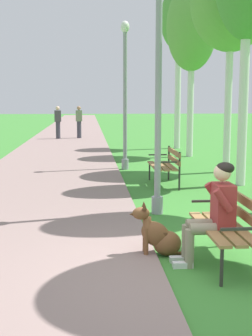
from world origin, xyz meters
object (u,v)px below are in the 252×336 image
at_px(dog_brown, 159,236).
at_px(lamp_post_mid, 125,94).
at_px(lamp_post_near, 158,79).
at_px(pedestrian_distant, 79,122).
at_px(park_bench_mid, 166,163).
at_px(park_bench_near, 230,223).
at_px(birch_tree_sixth, 179,21).
at_px(birch_tree_fifth, 192,28).
at_px(person_seated_on_near_bench, 214,209).
at_px(birch_tree_fourth, 231,4).
at_px(pedestrian_further_distant, 58,123).

distance_m(dog_brown, lamp_post_mid, 7.73).
relative_size(lamp_post_near, pedestrian_distant, 2.72).
bearing_deg(dog_brown, park_bench_mid, 79.56).
distance_m(park_bench_near, birch_tree_sixth, 14.36).
distance_m(lamp_post_near, birch_tree_fifth, 8.73).
height_order(park_bench_near, park_bench_mid, same).
xyz_separation_m(person_seated_on_near_bench, birch_tree_fourth, (2.29, 7.15, 3.78)).
bearing_deg(birch_tree_fifth, pedestrian_distant, 117.11).
xyz_separation_m(park_bench_near, pedestrian_distant, (-2.15, 18.54, 0.33)).
height_order(park_bench_mid, birch_tree_fourth, birch_tree_fourth).
relative_size(lamp_post_near, pedestrian_further_distant, 2.72).
relative_size(lamp_post_mid, birch_tree_fifth, 0.70).
relative_size(birch_tree_fourth, birch_tree_sixth, 0.90).
distance_m(birch_tree_sixth, pedestrian_further_distant, 8.11).
relative_size(person_seated_on_near_bench, dog_brown, 1.51).
xyz_separation_m(park_bench_near, person_seated_on_near_bench, (-0.21, -0.00, 0.17)).
xyz_separation_m(person_seated_on_near_bench, pedestrian_distant, (-1.94, 18.54, 0.16)).
height_order(birch_tree_fifth, pedestrian_distant, birch_tree_fifth).
height_order(dog_brown, lamp_post_mid, lamp_post_mid).
bearing_deg(person_seated_on_near_bench, lamp_post_mid, 93.27).
height_order(person_seated_on_near_bench, dog_brown, person_seated_on_near_bench).
relative_size(birch_tree_fourth, birch_tree_fifth, 0.97).
bearing_deg(lamp_post_mid, park_bench_mid, -73.25).
height_order(park_bench_mid, person_seated_on_near_bench, person_seated_on_near_bench).
bearing_deg(pedestrian_further_distant, lamp_post_mid, -76.25).
height_order(park_bench_mid, lamp_post_near, lamp_post_near).
xyz_separation_m(lamp_post_near, birch_tree_fourth, (2.59, 4.56, 2.14)).
xyz_separation_m(person_seated_on_near_bench, pedestrian_further_distant, (-2.98, 18.22, 0.16)).
height_order(park_bench_near, lamp_post_near, lamp_post_near).
distance_m(dog_brown, lamp_post_near, 3.05).
bearing_deg(park_bench_mid, park_bench_near, -91.12).
xyz_separation_m(birch_tree_fourth, pedestrian_distant, (-4.23, 11.39, -3.62)).
bearing_deg(pedestrian_further_distant, birch_tree_fifth, -56.06).
xyz_separation_m(dog_brown, birch_tree_sixth, (2.73, 13.14, 4.76)).
distance_m(dog_brown, pedestrian_distant, 18.24).
relative_size(lamp_post_near, birch_tree_fourth, 0.78).
bearing_deg(birch_tree_fourth, birch_tree_fifth, 93.88).
bearing_deg(dog_brown, birch_tree_fifth, 75.69).
bearing_deg(birch_tree_fifth, birch_tree_sixth, 88.36).
relative_size(birch_tree_sixth, pedestrian_further_distant, 3.87).
bearing_deg(pedestrian_further_distant, pedestrian_distant, 17.10).
relative_size(park_bench_mid, pedestrian_further_distant, 0.91).
height_order(park_bench_mid, dog_brown, park_bench_mid).
relative_size(park_bench_mid, dog_brown, 1.81).
xyz_separation_m(birch_tree_fourth, birch_tree_sixth, (-0.17, 6.35, 0.56)).
relative_size(park_bench_near, pedestrian_distant, 0.91).
height_order(birch_tree_fourth, pedestrian_distant, birch_tree_fourth).
relative_size(person_seated_on_near_bench, birch_tree_fifth, 0.21).
distance_m(birch_tree_fourth, pedestrian_distant, 12.68).
distance_m(dog_brown, birch_tree_fourth, 8.49).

